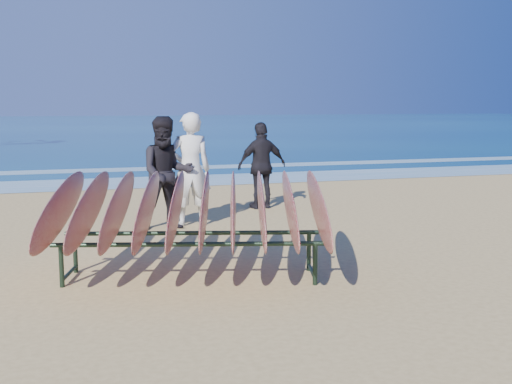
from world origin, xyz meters
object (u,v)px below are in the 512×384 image
(surfboard_rack, at_px, (190,209))
(person_dark_a, at_px, (167,173))
(person_white, at_px, (190,169))
(person_dark_b, at_px, (262,165))

(surfboard_rack, xyz_separation_m, person_dark_a, (0.23, 3.17, 0.09))
(person_white, distance_m, person_dark_a, 0.48)
(surfboard_rack, distance_m, person_dark_a, 3.18)
(person_dark_a, xyz_separation_m, person_dark_b, (2.19, 1.61, -0.08))
(person_dark_b, bearing_deg, surfboard_rack, 57.67)
(person_white, bearing_deg, person_dark_b, -138.33)
(surfboard_rack, distance_m, person_white, 3.44)
(surfboard_rack, xyz_separation_m, person_dark_b, (2.42, 4.78, 0.01))
(person_dark_a, distance_m, person_dark_b, 2.72)
(person_white, height_order, person_dark_b, person_white)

